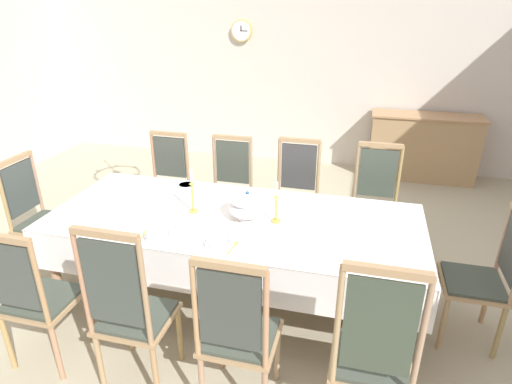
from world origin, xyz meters
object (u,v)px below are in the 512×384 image
(chair_north_b, at_px, (229,188))
(chair_head_east, at_px, (484,275))
(chair_south_a, at_px, (34,296))
(chair_south_d, at_px, (373,353))
(chair_south_c, at_px, (237,332))
(bowl_near_left, at_px, (158,236))
(candlestick_east, at_px, (276,207))
(spoon_primary, at_px, (144,234))
(bowl_far_left, at_px, (186,185))
(dining_table, at_px, (234,225))
(sideboard, at_px, (423,147))
(chair_north_c, at_px, (296,195))
(chair_head_west, at_px, (38,214))
(chair_north_d, at_px, (374,202))
(chair_north_a, at_px, (167,182))
(soup_tureen, at_px, (247,205))
(spoon_secondary, at_px, (235,245))
(mounted_clock, at_px, (242,31))
(candlestick_west, at_px, (192,195))
(bowl_near_right, at_px, (217,243))

(chair_north_b, height_order, chair_head_east, chair_north_b)
(chair_south_a, height_order, chair_south_d, chair_south_d)
(chair_south_c, relative_size, bowl_near_left, 6.36)
(chair_south_c, relative_size, candlestick_east, 3.43)
(chair_south_a, height_order, spoon_primary, chair_south_a)
(chair_head_east, bearing_deg, bowl_far_left, 79.52)
(chair_head_east, height_order, candlestick_east, candlestick_east)
(dining_table, height_order, sideboard, sideboard)
(chair_south_d, relative_size, chair_head_east, 1.16)
(chair_north_c, bearing_deg, bowl_near_left, 62.89)
(dining_table, relative_size, chair_north_c, 2.60)
(chair_head_west, distance_m, sideboard, 4.80)
(chair_north_b, xyz_separation_m, candlestick_east, (0.69, -0.99, 0.34))
(chair_north_c, relative_size, chair_north_d, 0.99)
(sideboard, bearing_deg, spoon_primary, 58.41)
(chair_north_a, xyz_separation_m, chair_north_c, (1.37, 0.00, 0.01))
(bowl_near_left, height_order, bowl_far_left, bowl_near_left)
(chair_head_west, xyz_separation_m, soup_tureen, (1.94, 0.00, 0.32))
(dining_table, relative_size, spoon_primary, 16.04)
(spoon_secondary, bearing_deg, dining_table, 114.79)
(chair_north_d, distance_m, soup_tureen, 1.42)
(chair_north_c, xyz_separation_m, sideboard, (1.39, 2.24, -0.10))
(dining_table, height_order, spoon_primary, spoon_primary)
(chair_head_east, relative_size, mounted_clock, 3.43)
(chair_south_c, height_order, spoon_secondary, chair_south_c)
(dining_table, relative_size, soup_tureen, 10.01)
(chair_south_a, bearing_deg, spoon_primary, 47.48)
(bowl_far_left, bearing_deg, candlestick_west, -60.79)
(candlestick_west, bearing_deg, bowl_far_left, 119.21)
(chair_south_c, distance_m, bowl_near_right, 0.67)
(dining_table, xyz_separation_m, bowl_near_right, (0.02, -0.43, 0.09))
(chair_head_east, distance_m, bowl_far_left, 2.46)
(chair_north_a, bearing_deg, soup_tureen, 139.62)
(chair_south_c, height_order, mounted_clock, mounted_clock)
(chair_north_d, bearing_deg, chair_south_d, 90.00)
(chair_head_east, xyz_separation_m, spoon_primary, (-2.36, -0.43, 0.23))
(chair_south_d, relative_size, candlestick_west, 3.37)
(sideboard, bearing_deg, bowl_near_left, 59.98)
(chair_south_c, distance_m, bowl_near_left, 0.94)
(chair_south_a, distance_m, candlestick_west, 1.27)
(chair_north_d, bearing_deg, mounted_clock, -51.12)
(chair_north_a, distance_m, sideboard, 3.56)
(chair_north_d, relative_size, candlestick_east, 3.42)
(sideboard, bearing_deg, soup_tureen, 63.62)
(chair_head_west, relative_size, soup_tureen, 3.80)
(candlestick_west, relative_size, mounted_clock, 1.18)
(chair_head_west, height_order, bowl_near_right, chair_head_west)
(bowl_near_left, relative_size, sideboard, 0.12)
(soup_tureen, bearing_deg, bowl_near_right, -102.46)
(chair_head_east, distance_m, bowl_near_right, 1.88)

